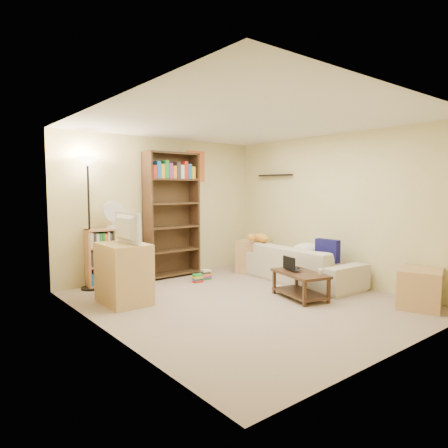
# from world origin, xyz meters

# --- Properties ---
(room) EXTENTS (4.50, 4.54, 2.52)m
(room) POSITION_xyz_m (0.00, 0.01, 1.62)
(room) COLOR tan
(room) RESTS_ON ground
(sofa) EXTENTS (2.21, 1.07, 0.62)m
(sofa) POSITION_xyz_m (1.55, 0.28, 0.31)
(sofa) COLOR #BDB19C
(sofa) RESTS_ON ground
(navy_pillow) EXTENTS (0.14, 0.41, 0.37)m
(navy_pillow) POSITION_xyz_m (1.63, -0.18, 0.59)
(navy_pillow) COLOR #131251
(navy_pillow) RESTS_ON sofa
(cream_blanket) EXTENTS (0.57, 0.41, 0.24)m
(cream_blanket) POSITION_xyz_m (1.71, 0.32, 0.53)
(cream_blanket) COLOR white
(cream_blanket) RESTS_ON sofa
(tabby_cat) EXTENTS (0.49, 0.19, 0.17)m
(tabby_cat) POSITION_xyz_m (1.32, 1.11, 0.70)
(tabby_cat) COLOR orange
(tabby_cat) RESTS_ON sofa
(coffee_table) EXTENTS (0.67, 0.95, 0.38)m
(coffee_table) POSITION_xyz_m (0.74, -0.38, 0.24)
(coffee_table) COLOR #402A18
(coffee_table) RESTS_ON ground
(laptop) EXTENTS (0.51, 0.46, 0.03)m
(laptop) POSITION_xyz_m (0.80, -0.24, 0.40)
(laptop) COLOR black
(laptop) RESTS_ON coffee_table
(laptop_screen) EXTENTS (0.08, 0.28, 0.19)m
(laptop_screen) POSITION_xyz_m (0.68, -0.21, 0.50)
(laptop_screen) COLOR white
(laptop_screen) RESTS_ON laptop
(mug) EXTENTS (0.15, 0.15, 0.08)m
(mug) POSITION_xyz_m (0.84, -0.66, 0.42)
(mug) COLOR white
(mug) RESTS_ON coffee_table
(tv_remote) EXTENTS (0.06, 0.16, 0.02)m
(tv_remote) POSITION_xyz_m (0.90, -0.12, 0.39)
(tv_remote) COLOR black
(tv_remote) RESTS_ON coffee_table
(tv_stand) EXTENTS (0.57, 0.79, 0.84)m
(tv_stand) POSITION_xyz_m (-1.36, 1.00, 0.42)
(tv_stand) COLOR tan
(tv_stand) RESTS_ON ground
(television) EXTENTS (0.75, 0.12, 0.43)m
(television) POSITION_xyz_m (-1.36, 1.00, 1.05)
(television) COLOR black
(television) RESTS_ON tv_stand
(tall_bookshelf) EXTENTS (1.01, 0.35, 2.23)m
(tall_bookshelf) POSITION_xyz_m (0.06, 2.05, 1.18)
(tall_bookshelf) COLOR #3F2718
(tall_bookshelf) RESTS_ON ground
(short_bookshelf) EXTENTS (0.77, 0.37, 0.95)m
(short_bookshelf) POSITION_xyz_m (-1.12, 2.05, 0.48)
(short_bookshelf) COLOR tan
(short_bookshelf) RESTS_ON ground
(desk_fan) EXTENTS (0.34, 0.19, 0.45)m
(desk_fan) POSITION_xyz_m (-1.07, 2.00, 1.19)
(desk_fan) COLOR silver
(desk_fan) RESTS_ON short_bookshelf
(floor_lamp) EXTENTS (0.35, 0.35, 2.09)m
(floor_lamp) POSITION_xyz_m (-1.44, 2.05, 1.67)
(floor_lamp) COLOR black
(floor_lamp) RESTS_ON ground
(side_table) EXTENTS (0.71, 0.71, 0.62)m
(side_table) POSITION_xyz_m (1.46, 1.38, 0.31)
(side_table) COLOR tan
(side_table) RESTS_ON ground
(end_cabinet) EXTENTS (0.76, 0.70, 0.52)m
(end_cabinet) POSITION_xyz_m (1.65, -1.67, 0.26)
(end_cabinet) COLOR tan
(end_cabinet) RESTS_ON ground
(book_stacks) EXTENTS (0.41, 0.22, 0.18)m
(book_stacks) POSITION_xyz_m (0.28, 1.42, 0.08)
(book_stacks) COLOR red
(book_stacks) RESTS_ON ground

